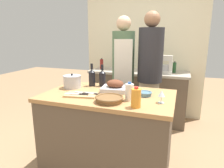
# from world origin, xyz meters

# --- Properties ---
(ground_plane) EXTENTS (12.00, 12.00, 0.00)m
(ground_plane) POSITION_xyz_m (0.00, 0.00, 0.00)
(ground_plane) COLOR #9E7A56
(kitchen_island) EXTENTS (1.36, 0.83, 0.90)m
(kitchen_island) POSITION_xyz_m (0.00, 0.00, 0.45)
(kitchen_island) COLOR brown
(kitchen_island) RESTS_ON ground_plane
(back_counter) EXTENTS (1.72, 0.60, 0.89)m
(back_counter) POSITION_xyz_m (0.00, 1.54, 0.45)
(back_counter) COLOR brown
(back_counter) RESTS_ON ground_plane
(back_wall) EXTENTS (2.22, 0.10, 2.55)m
(back_wall) POSITION_xyz_m (0.00, 1.89, 1.27)
(back_wall) COLOR beige
(back_wall) RESTS_ON ground_plane
(roasting_pan) EXTENTS (0.32, 0.29, 0.13)m
(roasting_pan) POSITION_xyz_m (0.03, 0.14, 0.95)
(roasting_pan) COLOR #BCBCC1
(roasting_pan) RESTS_ON kitchen_island
(wicker_basket) EXTENTS (0.27, 0.27, 0.05)m
(wicker_basket) POSITION_xyz_m (0.10, -0.24, 0.93)
(wicker_basket) COLOR brown
(wicker_basket) RESTS_ON kitchen_island
(cutting_board) EXTENTS (0.35, 0.24, 0.02)m
(cutting_board) POSITION_xyz_m (-0.24, -0.15, 0.91)
(cutting_board) COLOR tan
(cutting_board) RESTS_ON kitchen_island
(stock_pot) EXTENTS (0.21, 0.21, 0.17)m
(stock_pot) POSITION_xyz_m (-0.49, 0.10, 0.97)
(stock_pot) COLOR #B7B7BC
(stock_pot) RESTS_ON kitchen_island
(mixing_bowl) EXTENTS (0.15, 0.15, 0.04)m
(mixing_bowl) POSITION_xyz_m (0.38, 0.06, 0.92)
(mixing_bowl) COLOR slate
(mixing_bowl) RESTS_ON kitchen_island
(juice_jug) EXTENTS (0.08, 0.08, 0.18)m
(juice_jug) POSITION_xyz_m (0.37, -0.30, 0.98)
(juice_jug) COLOR orange
(juice_jug) RESTS_ON kitchen_island
(milk_jug) EXTENTS (0.08, 0.08, 0.18)m
(milk_jug) POSITION_xyz_m (0.26, -0.13, 0.98)
(milk_jug) COLOR white
(milk_jug) RESTS_ON kitchen_island
(wine_bottle_green) EXTENTS (0.08, 0.08, 0.28)m
(wine_bottle_green) POSITION_xyz_m (-0.31, 0.26, 1.01)
(wine_bottle_green) COLOR black
(wine_bottle_green) RESTS_ON kitchen_island
(wine_bottle_dark) EXTENTS (0.08, 0.08, 0.27)m
(wine_bottle_dark) POSITION_xyz_m (-0.18, 0.29, 1.00)
(wine_bottle_dark) COLOR black
(wine_bottle_dark) RESTS_ON kitchen_island
(wine_glass_left) EXTENTS (0.06, 0.06, 0.12)m
(wine_glass_left) POSITION_xyz_m (0.56, -0.11, 0.98)
(wine_glass_left) COLOR silver
(wine_glass_left) RESTS_ON kitchen_island
(knife_chef) EXTENTS (0.25, 0.07, 0.01)m
(knife_chef) POSITION_xyz_m (-0.27, -0.18, 0.92)
(knife_chef) COLOR #B7B7BC
(knife_chef) RESTS_ON cutting_board
(knife_paring) EXTENTS (0.17, 0.06, 0.01)m
(knife_paring) POSITION_xyz_m (-0.25, -0.12, 0.92)
(knife_paring) COLOR #B7B7BC
(knife_paring) RESTS_ON cutting_board
(knife_bread) EXTENTS (0.19, 0.04, 0.01)m
(knife_bread) POSITION_xyz_m (-0.13, -0.11, 0.92)
(knife_bread) COLOR #B7B7BC
(knife_bread) RESTS_ON cutting_board
(stand_mixer) EXTENTS (0.18, 0.14, 0.30)m
(stand_mixer) POSITION_xyz_m (0.48, 1.42, 1.01)
(stand_mixer) COLOR silver
(stand_mixer) RESTS_ON back_counter
(condiment_bottle_tall) EXTENTS (0.06, 0.06, 0.21)m
(condiment_bottle_tall) POSITION_xyz_m (-0.26, 1.45, 0.98)
(condiment_bottle_tall) COLOR #234C28
(condiment_bottle_tall) RESTS_ON back_counter
(condiment_bottle_short) EXTENTS (0.06, 0.06, 0.20)m
(condiment_bottle_short) POSITION_xyz_m (-0.71, 1.55, 0.98)
(condiment_bottle_short) COLOR maroon
(condiment_bottle_short) RESTS_ON back_counter
(condiment_bottle_extra) EXTENTS (0.06, 0.06, 0.19)m
(condiment_bottle_extra) POSITION_xyz_m (0.60, 1.59, 0.97)
(condiment_bottle_extra) COLOR #234C28
(condiment_bottle_extra) RESTS_ON back_counter
(person_cook_aproned) EXTENTS (0.32, 0.34, 1.76)m
(person_cook_aproned) POSITION_xyz_m (-0.08, 0.85, 0.99)
(person_cook_aproned) COLOR beige
(person_cook_aproned) RESTS_ON ground_plane
(person_cook_guest) EXTENTS (0.34, 0.34, 1.81)m
(person_cook_guest) POSITION_xyz_m (0.30, 0.84, 1.01)
(person_cook_guest) COLOR beige
(person_cook_guest) RESTS_ON ground_plane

